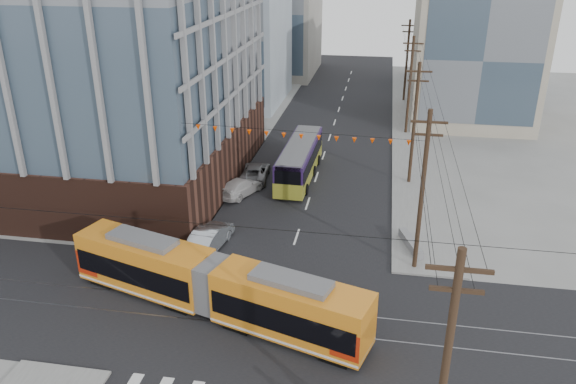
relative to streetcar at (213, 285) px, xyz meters
The scene contains 14 objects.
ground 5.49m from the streetcar, 50.04° to the right, with size 160.00×160.00×0.00m, color slate.
office_building 29.43m from the streetcar, 134.46° to the left, with size 30.00×25.00×28.60m, color #381E16.
bg_bldg_nw_near 50.45m from the streetcar, 105.89° to the left, with size 18.00×16.00×18.00m, color #8C99A5.
bg_bldg_ne_near 48.48m from the streetcar, 66.30° to the left, with size 14.00×14.00×16.00m, color gray.
bg_bldg_nw_far 69.34m from the streetcar, 98.92° to the left, with size 16.00×18.00×20.00m, color gray.
bg_bldg_ne_far 67.69m from the streetcar, 71.58° to the left, with size 16.00×16.00×14.00m, color #8C99A5.
utility_pole_near 15.90m from the streetcar, 40.13° to the right, with size 0.30×0.30×11.00m, color black.
utility_pole_far 53.48m from the streetcar, 77.19° to the left, with size 0.30×0.30×11.00m, color black.
streetcar is the anchor object (origin of this frame).
city_bus 21.86m from the streetcar, 85.40° to the left, with size 2.58×11.91×3.37m, color #291644, non-canonical shape.
parked_car_silver 7.85m from the streetcar, 109.04° to the left, with size 1.77×5.07×1.67m, color #9CA3A9.
parked_car_white 17.17m from the streetcar, 99.01° to the left, with size 2.05×5.03×1.46m, color beige.
parked_car_grey 20.73m from the streetcar, 96.12° to the left, with size 2.39×5.18×1.44m, color slate.
jersey_barrier 15.20m from the streetcar, 39.80° to the left, with size 0.84×3.72×0.74m, color slate.
Camera 1 is at (5.64, -22.51, 19.93)m, focal length 35.00 mm.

